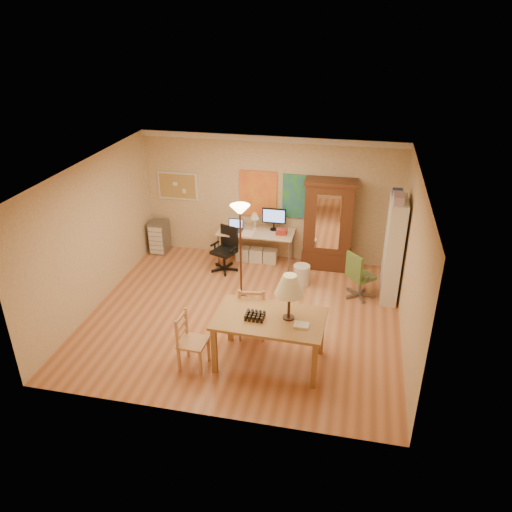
% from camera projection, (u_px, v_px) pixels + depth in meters
% --- Properties ---
extents(floor, '(5.50, 5.50, 0.00)m').
position_uv_depth(floor, '(244.00, 316.00, 9.02)').
color(floor, '#A8603B').
rests_on(floor, ground).
extents(crown_molding, '(5.50, 0.08, 0.12)m').
position_uv_depth(crown_molding, '(270.00, 139.00, 9.99)').
color(crown_molding, white).
rests_on(crown_molding, floor).
extents(corkboard, '(0.90, 0.04, 0.62)m').
position_uv_depth(corkboard, '(178.00, 186.00, 10.89)').
color(corkboard, tan).
rests_on(corkboard, floor).
extents(art_panel_left, '(0.80, 0.04, 1.00)m').
position_uv_depth(art_panel_left, '(258.00, 194.00, 10.58)').
color(art_panel_left, yellow).
rests_on(art_panel_left, floor).
extents(art_panel_right, '(0.75, 0.04, 0.95)m').
position_uv_depth(art_panel_right, '(300.00, 197.00, 10.41)').
color(art_panel_right, '#2966A5').
rests_on(art_panel_right, floor).
extents(dining_table, '(1.69, 1.05, 1.56)m').
position_uv_depth(dining_table, '(277.00, 309.00, 7.40)').
color(dining_table, brown).
rests_on(dining_table, floor).
extents(ladder_chair_back, '(0.51, 0.49, 0.97)m').
position_uv_depth(ladder_chair_back, '(252.00, 313.00, 8.28)').
color(ladder_chair_back, '#A67F4C').
rests_on(ladder_chair_back, floor).
extents(ladder_chair_left, '(0.42, 0.44, 0.91)m').
position_uv_depth(ladder_chair_left, '(191.00, 342.00, 7.59)').
color(ladder_chair_left, '#A67F4C').
rests_on(ladder_chair_left, floor).
extents(torchiere_lamp, '(0.35, 0.35, 1.92)m').
position_uv_depth(torchiere_lamp, '(240.00, 225.00, 8.81)').
color(torchiere_lamp, '#46271C').
rests_on(torchiere_lamp, floor).
extents(computer_desk, '(1.62, 0.71, 1.22)m').
position_uv_depth(computer_desk, '(258.00, 243.00, 10.74)').
color(computer_desk, '#CEB297').
rests_on(computer_desk, floor).
extents(office_chair_black, '(0.58, 0.58, 0.95)m').
position_uv_depth(office_chair_black, '(225.00, 259.00, 10.48)').
color(office_chair_black, black).
rests_on(office_chair_black, floor).
extents(office_chair_green, '(0.60, 0.60, 0.94)m').
position_uv_depth(office_chair_green, '(359.00, 285.00, 9.50)').
color(office_chair_green, slate).
rests_on(office_chair_green, floor).
extents(drawer_cart, '(0.36, 0.44, 0.73)m').
position_uv_depth(drawer_cart, '(159.00, 237.00, 11.23)').
color(drawer_cart, slate).
rests_on(drawer_cart, floor).
extents(armoire, '(1.05, 0.50, 1.93)m').
position_uv_depth(armoire, '(328.00, 231.00, 10.36)').
color(armoire, '#3D2610').
rests_on(armoire, floor).
extents(bookshelf, '(0.30, 0.79, 1.98)m').
position_uv_depth(bookshelf, '(393.00, 251.00, 9.17)').
color(bookshelf, white).
rests_on(bookshelf, floor).
extents(wastebin, '(0.33, 0.33, 0.42)m').
position_uv_depth(wastebin, '(301.00, 275.00, 9.95)').
color(wastebin, silver).
rests_on(wastebin, floor).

